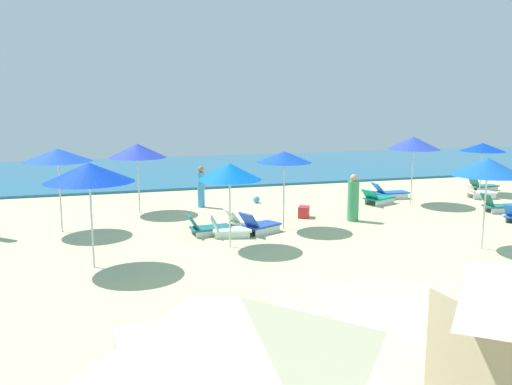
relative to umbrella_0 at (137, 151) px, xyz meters
The scene contains 23 objects.
ground_plane 12.48m from the umbrella_0, 69.76° to the right, with size 60.00×60.00×0.00m, color beige.
ocean 12.44m from the umbrella_0, 69.71° to the left, with size 60.00×14.07×0.12m, color #1E638B.
umbrella_0 is the anchor object (origin of this frame).
umbrella_1 3.54m from the umbrella_0, 138.56° to the right, with size 2.15×2.15×2.70m.
umbrella_2 6.73m from the umbrella_0, 104.36° to the right, with size 2.22×2.22×2.69m.
umbrella_3 10.90m from the umbrella_0, ahead, with size 2.10×2.10×2.75m.
lounge_chair_3_0 10.77m from the umbrella_0, ahead, with size 1.60×0.73×0.72m.
lounge_chair_3_1 9.74m from the umbrella_0, ahead, with size 1.59×1.14×0.68m.
umbrella_4 15.14m from the umbrella_0, ahead, with size 1.97×1.97×2.32m.
lounge_chair_4_0 15.94m from the umbrella_0, ahead, with size 1.51×0.66×0.76m.
lounge_chair_4_1 14.54m from the umbrella_0, ahead, with size 1.34×0.88×0.66m.
umbrella_5 6.06m from the umbrella_0, 69.41° to the right, with size 1.83×1.83×2.45m.
lounge_chair_5_0 4.95m from the umbrella_0, 66.65° to the right, with size 1.44×0.77×0.70m.
lounge_chair_5_1 5.52m from the umbrella_0, 62.27° to the right, with size 1.41×0.92×0.67m.
lounge_chair_6_0 13.78m from the umbrella_0, 16.73° to the right, with size 1.43×0.70×0.75m.
umbrella_7 12.01m from the umbrella_0, 41.42° to the right, with size 2.00×2.00×2.62m.
umbrella_8 5.92m from the umbrella_0, 42.40° to the right, with size 1.81×1.81×2.58m.
lounge_chair_8_0 5.92m from the umbrella_0, 52.02° to the right, with size 1.47×1.15×0.74m.
lounge_chair_8_1 5.18m from the umbrella_0, 48.41° to the right, with size 1.45×0.91×0.67m.
beachgoer_0 8.13m from the umbrella_0, 27.11° to the right, with size 0.41×0.41×1.66m.
beachgoer_1 2.90m from the umbrella_0, ahead, with size 0.36×0.36×1.64m.
beach_ball_0 5.30m from the umbrella_0, ahead, with size 0.28×0.28×0.28m, color #3D92D2.
cooler_box_1 6.58m from the umbrella_0, 24.87° to the right, with size 0.52×0.37×0.40m, color red.
Camera 1 is at (-5.71, -8.72, 4.22)m, focal length 37.34 mm.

